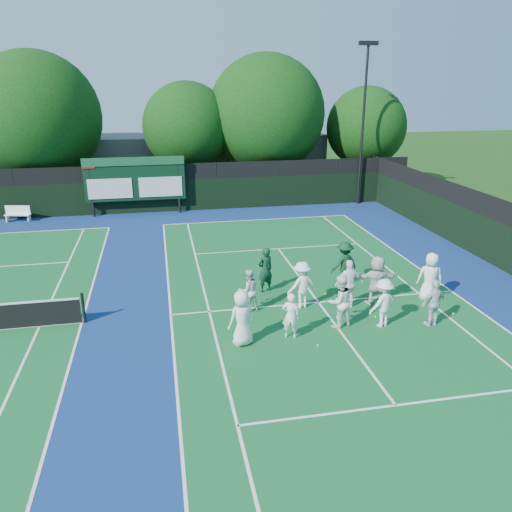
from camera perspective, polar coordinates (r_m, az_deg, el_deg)
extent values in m
plane|color=#173C10|center=(18.09, 8.14, -6.60)|extent=(120.00, 120.00, 0.00)
cube|color=navy|center=(18.10, -11.35, -6.78)|extent=(34.00, 32.00, 0.01)
cube|color=#125A28|center=(18.94, 7.16, -5.28)|extent=(10.97, 23.77, 0.00)
cube|color=white|center=(29.78, 0.09, 4.16)|extent=(10.97, 0.08, 0.00)
cube|color=white|center=(18.09, -9.71, -6.65)|extent=(0.08, 23.77, 0.00)
cube|color=white|center=(21.22, 21.41, -3.74)|extent=(0.08, 23.77, 0.00)
cube|color=white|center=(18.15, -5.37, -6.34)|extent=(0.08, 23.77, 0.00)
cube|color=white|center=(20.54, 18.17, -4.11)|extent=(0.08, 23.77, 0.00)
cube|color=white|center=(13.83, 15.67, -16.11)|extent=(8.23, 0.08, 0.00)
cube|color=white|center=(24.66, 2.58, 0.84)|extent=(8.23, 0.08, 0.00)
cube|color=white|center=(18.94, 7.16, -5.27)|extent=(0.08, 12.80, 0.00)
cube|color=white|center=(30.43, -26.76, 2.36)|extent=(10.97, 0.08, 0.00)
cube|color=white|center=(18.32, -19.29, -7.18)|extent=(0.08, 23.77, 0.00)
cube|color=white|center=(18.59, -23.49, -7.35)|extent=(0.08, 23.77, 0.00)
cube|color=black|center=(32.03, -11.68, 6.67)|extent=(34.00, 0.08, 2.00)
cube|color=black|center=(31.74, -11.87, 9.31)|extent=(34.00, 0.05, 1.00)
cylinder|color=black|center=(31.74, -18.33, 7.36)|extent=(0.16, 0.16, 3.50)
cylinder|color=black|center=(31.51, -8.84, 8.03)|extent=(0.16, 0.16, 3.50)
cube|color=black|center=(31.43, -13.67, 8.52)|extent=(6.00, 0.15, 2.60)
cube|color=#164D2C|center=(31.15, -13.84, 10.47)|extent=(6.00, 0.05, 0.50)
cube|color=silver|center=(31.53, -16.34, 7.39)|extent=(2.60, 0.04, 1.20)
cube|color=silver|center=(31.40, -10.85, 7.78)|extent=(2.60, 0.04, 1.20)
cube|color=#9F170D|center=(31.39, -18.63, 9.90)|extent=(0.70, 0.04, 0.50)
cube|color=slate|center=(39.88, -5.96, 10.91)|extent=(18.00, 6.00, 4.00)
cylinder|color=black|center=(33.76, 12.10, 14.17)|extent=(0.16, 0.16, 10.00)
cube|color=black|center=(33.70, 12.74, 22.65)|extent=(1.20, 0.30, 0.25)
cylinder|color=black|center=(18.08, -19.12, -5.64)|extent=(0.10, 0.10, 1.10)
cube|color=white|center=(32.54, -25.57, 4.28)|extent=(1.52, 0.71, 0.06)
cube|color=white|center=(32.62, -25.58, 4.81)|extent=(1.45, 0.38, 0.49)
cube|color=white|center=(32.75, -26.51, 3.83)|extent=(0.13, 0.35, 0.39)
cube|color=white|center=(32.45, -24.51, 4.00)|extent=(0.13, 0.35, 0.39)
cylinder|color=black|center=(36.15, -22.89, 7.50)|extent=(0.44, 0.44, 2.64)
sphere|color=black|center=(35.61, -23.83, 14.35)|extent=(8.12, 8.12, 8.12)
sphere|color=black|center=(35.85, -22.60, 13.23)|extent=(5.68, 5.68, 5.68)
cylinder|color=black|center=(35.45, -7.62, 8.68)|extent=(0.44, 0.44, 2.68)
sphere|color=black|center=(34.97, -7.88, 14.42)|extent=(5.94, 5.94, 5.94)
sphere|color=black|center=(35.37, -6.87, 13.55)|extent=(4.16, 4.16, 4.16)
cylinder|color=black|center=(36.20, 1.12, 9.04)|extent=(0.44, 0.44, 2.64)
sphere|color=black|center=(35.66, 1.17, 15.91)|extent=(8.05, 8.05, 8.05)
sphere|color=black|center=(36.15, 2.01, 14.67)|extent=(5.63, 5.63, 5.63)
cylinder|color=black|center=(38.44, 12.10, 9.15)|extent=(0.44, 0.44, 2.53)
sphere|color=black|center=(38.00, 12.47, 14.21)|extent=(5.71, 5.71, 5.71)
sphere|color=black|center=(38.57, 13.07, 13.38)|extent=(4.00, 4.00, 4.00)
sphere|color=yellow|center=(16.00, 7.08, -10.12)|extent=(0.07, 0.07, 0.07)
sphere|color=yellow|center=(19.62, 7.90, -4.33)|extent=(0.07, 0.07, 0.07)
sphere|color=yellow|center=(18.15, 13.48, -6.76)|extent=(0.07, 0.07, 0.07)
sphere|color=yellow|center=(22.32, 4.97, -1.20)|extent=(0.07, 0.07, 0.07)
sphere|color=yellow|center=(19.21, 21.59, -6.14)|extent=(0.07, 0.07, 0.07)
imported|color=white|center=(15.61, -1.63, -7.11)|extent=(1.04, 0.86, 1.82)
imported|color=white|center=(16.09, 4.00, -6.82)|extent=(0.66, 0.55, 1.56)
imported|color=white|center=(16.93, 9.52, -5.13)|extent=(1.06, 0.93, 1.84)
imported|color=white|center=(17.29, 14.33, -5.22)|extent=(1.24, 0.96, 1.69)
imported|color=silver|center=(17.83, 19.66, -5.08)|extent=(1.03, 0.59, 1.65)
imported|color=silver|center=(17.85, -0.87, -3.94)|extent=(0.90, 0.77, 1.60)
imported|color=white|center=(18.17, 5.27, -3.31)|extent=(1.27, 0.92, 1.76)
imported|color=white|center=(18.40, 10.58, -3.15)|extent=(1.08, 0.47, 1.83)
imported|color=silver|center=(18.94, 13.60, -2.67)|extent=(1.76, 0.67, 1.86)
imported|color=white|center=(19.74, 19.28, -2.29)|extent=(1.07, 0.87, 1.88)
imported|color=#0E3520|center=(19.43, 1.06, -1.59)|extent=(0.77, 0.64, 1.82)
imported|color=#0F371A|center=(20.37, 10.05, -0.85)|extent=(1.32, 0.97, 1.83)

